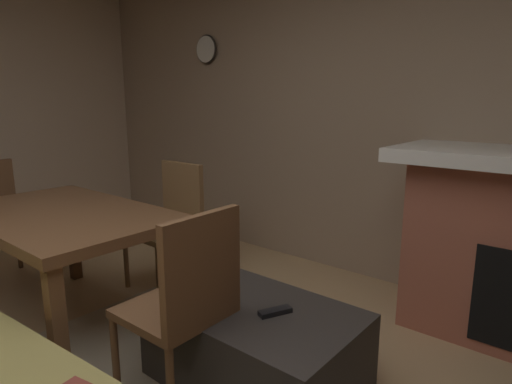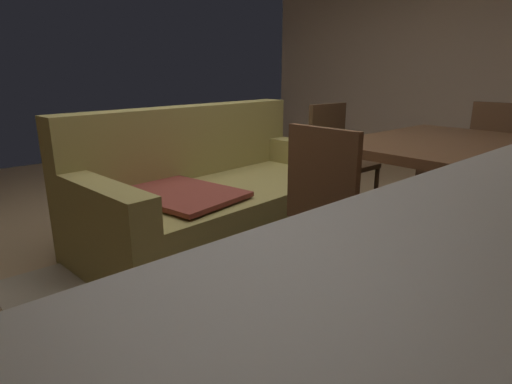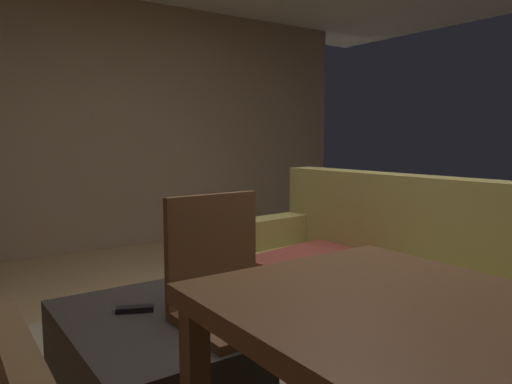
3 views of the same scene
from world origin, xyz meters
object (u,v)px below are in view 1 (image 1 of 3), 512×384
Objects in this scene: dining_chair_south at (172,217)px; small_dog at (212,280)px; dining_table at (63,224)px; dining_chair_west at (187,297)px; tv_remote at (275,312)px; ottoman_coffee_table at (255,346)px; wall_clock at (206,49)px.

dining_chair_south is 0.60m from small_dog.
dining_chair_west is (-1.12, -0.00, -0.13)m from dining_table.
dining_table is (1.39, 0.30, 0.23)m from tv_remote.
dining_table is at bearing 89.89° from dining_chair_south.
dining_table is at bearing 12.75° from ottoman_coffee_table.
dining_chair_west is at bearing 143.16° from dining_chair_south.
tv_remote is 2.97m from wall_clock.
tv_remote is 0.42m from dining_chair_west.
dining_chair_west is at bearing 129.29° from small_dog.
ottoman_coffee_table is 6.22× the size of tv_remote.
small_dog is (-0.49, -0.77, -0.49)m from dining_table.
tv_remote is at bearing 152.39° from small_dog.
dining_table is at bearing 109.39° from wall_clock.
dining_chair_south is (1.39, -0.54, 0.10)m from tv_remote.
dining_table is 1.56× the size of dining_chair_west.
dining_chair_south is 1.00× the size of dining_chair_west.
dining_chair_south is (1.28, -0.55, 0.32)m from ottoman_coffee_table.
dining_chair_west is (0.16, 0.29, 0.32)m from ottoman_coffee_table.
tv_remote is 0.17× the size of dining_chair_south.
wall_clock is at bearing -46.51° from dining_chair_west.
tv_remote is 0.32× the size of small_dog.
wall_clock is at bearing -57.49° from dining_chair_south.
small_dog is at bearing 172.58° from dining_chair_south.
ottoman_coffee_table is at bearing -167.25° from dining_table.
dining_chair_west is at bearing -179.93° from dining_table.
dining_chair_south is 1.85× the size of small_dog.
dining_table is (1.28, 0.29, 0.45)m from ottoman_coffee_table.
dining_chair_south is at bearing -23.19° from ottoman_coffee_table.
wall_clock reaches higher than dining_chair_south.
dining_table is 5.34× the size of wall_clock.
ottoman_coffee_table is 0.25m from tv_remote.
wall_clock is (0.66, -1.04, 1.35)m from dining_chair_south.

